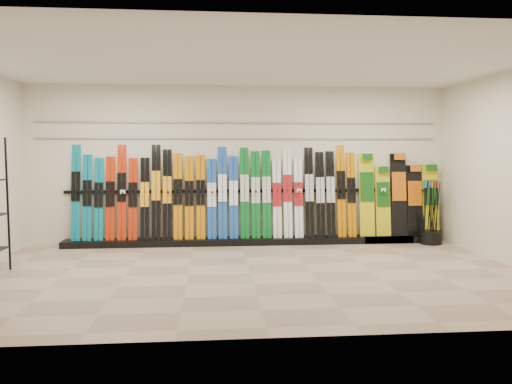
{
  "coord_description": "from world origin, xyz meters",
  "views": [
    {
      "loc": [
        -0.54,
        -7.05,
        1.77
      ],
      "look_at": [
        0.17,
        1.0,
        1.1
      ],
      "focal_mm": 35.0,
      "sensor_mm": 36.0,
      "label": 1
    }
  ],
  "objects": [
    {
      "name": "pole_bin",
      "position": [
        3.6,
        2.0,
        0.12
      ],
      "size": [
        0.4,
        0.4,
        0.25
      ],
      "primitive_type": "cylinder",
      "color": "black",
      "rests_on": "floor"
    },
    {
      "name": "slatwall_rail_0",
      "position": [
        0.0,
        2.48,
        2.0
      ],
      "size": [
        7.6,
        0.02,
        0.03
      ],
      "primitive_type": "cube",
      "color": "gray",
      "rests_on": "back_wall"
    },
    {
      "name": "ceiling",
      "position": [
        0.0,
        0.0,
        3.0
      ],
      "size": [
        8.0,
        8.0,
        0.0
      ],
      "primitive_type": "plane",
      "rotation": [
        3.14,
        0.0,
        0.0
      ],
      "color": "silver",
      "rests_on": "back_wall"
    },
    {
      "name": "snowboards",
      "position": [
        3.09,
        2.35,
        0.85
      ],
      "size": [
        1.59,
        0.25,
        1.6
      ],
      "color": "gold",
      "rests_on": "ski_rack_base"
    },
    {
      "name": "ski_poles",
      "position": [
        3.59,
        2.0,
        0.61
      ],
      "size": [
        0.33,
        0.35,
        1.18
      ],
      "color": "black",
      "rests_on": "pole_bin"
    },
    {
      "name": "skis",
      "position": [
        -0.44,
        2.36,
        0.94
      ],
      "size": [
        5.37,
        0.3,
        1.82
      ],
      "color": "#08748B",
      "rests_on": "ski_rack_base"
    },
    {
      "name": "floor",
      "position": [
        0.0,
        0.0,
        0.0
      ],
      "size": [
        8.0,
        8.0,
        0.0
      ],
      "primitive_type": "plane",
      "color": "gray",
      "rests_on": "ground"
    },
    {
      "name": "back_wall",
      "position": [
        0.0,
        2.5,
        1.5
      ],
      "size": [
        8.0,
        0.0,
        8.0
      ],
      "primitive_type": "plane",
      "rotation": [
        1.57,
        0.0,
        0.0
      ],
      "color": "beige",
      "rests_on": "floor"
    },
    {
      "name": "slatwall_rail_1",
      "position": [
        0.0,
        2.48,
        2.3
      ],
      "size": [
        7.6,
        0.02,
        0.03
      ],
      "primitive_type": "cube",
      "color": "gray",
      "rests_on": "back_wall"
    },
    {
      "name": "ski_rack_base",
      "position": [
        0.22,
        2.28,
        0.06
      ],
      "size": [
        8.0,
        0.4,
        0.12
      ],
      "primitive_type": "cube",
      "color": "black",
      "rests_on": "floor"
    }
  ]
}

